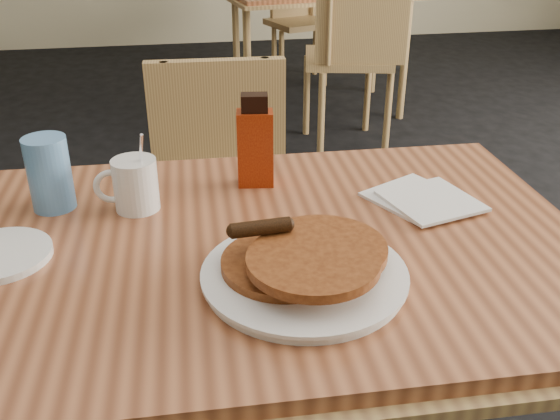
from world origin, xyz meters
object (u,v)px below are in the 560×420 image
(blue_tumbler, at_px, (49,173))
(chair_main_far, at_px, (223,189))
(syrup_bottle, at_px, (255,144))
(chair_neighbor_near, at_px, (354,41))
(main_table, at_px, (260,263))
(coffee_mug, at_px, (134,184))
(chair_neighbor_far, at_px, (297,7))
(pancake_plate, at_px, (305,267))

(blue_tumbler, bearing_deg, chair_main_far, 56.34)
(chair_main_far, bearing_deg, syrup_bottle, -84.04)
(chair_neighbor_near, xyz_separation_m, blue_tumbler, (-1.16, -2.00, 0.23))
(main_table, relative_size, syrup_bottle, 6.38)
(coffee_mug, bearing_deg, main_table, -32.18)
(blue_tumbler, bearing_deg, coffee_mug, -12.00)
(chair_neighbor_far, distance_m, chair_neighbor_near, 1.48)
(main_table, relative_size, chair_neighbor_near, 1.19)
(coffee_mug, bearing_deg, pancake_plate, -43.45)
(main_table, distance_m, chair_neighbor_far, 3.76)
(pancake_plate, bearing_deg, chair_neighbor_near, 71.98)
(main_table, bearing_deg, syrup_bottle, 83.56)
(chair_neighbor_near, bearing_deg, coffee_mug, -104.34)
(main_table, distance_m, blue_tumbler, 0.42)
(main_table, relative_size, chair_main_far, 1.37)
(chair_neighbor_near, bearing_deg, blue_tumbler, -108.00)
(syrup_bottle, distance_m, blue_tumbler, 0.38)
(coffee_mug, height_order, syrup_bottle, syrup_bottle)
(chair_main_far, xyz_separation_m, blue_tumbler, (-0.35, -0.53, 0.31))
(chair_neighbor_near, bearing_deg, syrup_bottle, -99.52)
(chair_neighbor_near, relative_size, coffee_mug, 6.48)
(syrup_bottle, relative_size, blue_tumbler, 1.35)
(chair_neighbor_near, relative_size, syrup_bottle, 5.34)
(pancake_plate, distance_m, blue_tumbler, 0.52)
(chair_neighbor_far, xyz_separation_m, syrup_bottle, (-0.78, -3.44, 0.32))
(syrup_bottle, bearing_deg, pancake_plate, -78.88)
(syrup_bottle, bearing_deg, chair_neighbor_near, 75.68)
(chair_main_far, relative_size, chair_neighbor_far, 1.00)
(pancake_plate, bearing_deg, chair_main_far, 93.62)
(syrup_bottle, bearing_deg, blue_tumbler, -167.08)
(chair_neighbor_far, bearing_deg, main_table, -121.54)
(chair_neighbor_far, xyz_separation_m, pancake_plate, (-0.76, -3.79, 0.26))
(chair_neighbor_far, xyz_separation_m, blue_tumbler, (-1.16, -3.47, 0.31))
(main_table, xyz_separation_m, chair_main_far, (-0.00, 0.72, -0.19))
(chair_main_far, relative_size, chair_neighbor_near, 0.87)
(chair_neighbor_far, height_order, syrup_bottle, syrup_bottle)
(chair_neighbor_far, distance_m, syrup_bottle, 3.54)
(chair_neighbor_far, relative_size, blue_tumbler, 6.32)
(main_table, height_order, chair_neighbor_far, chair_neighbor_far)
(pancake_plate, bearing_deg, syrup_bottle, 93.80)
(syrup_bottle, bearing_deg, coffee_mug, -156.13)
(chair_neighbor_far, height_order, blue_tumbler, blue_tumbler)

